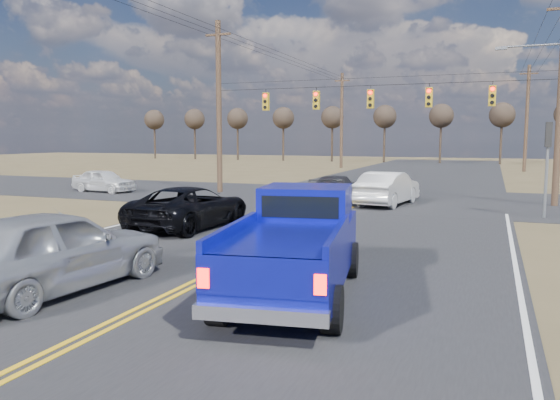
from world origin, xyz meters
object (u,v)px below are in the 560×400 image
(black_suv, at_px, (190,207))
(dgrey_car_queue, at_px, (335,189))
(silver_suv, at_px, (52,250))
(cross_car_west, at_px, (104,181))
(white_car_queue, at_px, (388,188))
(pickup_truck, at_px, (296,245))

(black_suv, bearing_deg, dgrey_car_queue, -105.26)
(silver_suv, height_order, cross_car_west, silver_suv)
(black_suv, height_order, white_car_queue, white_car_queue)
(dgrey_car_queue, bearing_deg, black_suv, 67.13)
(dgrey_car_queue, height_order, cross_car_west, dgrey_car_queue)
(pickup_truck, xyz_separation_m, cross_car_west, (-17.98, 16.06, -0.37))
(pickup_truck, xyz_separation_m, silver_suv, (-4.92, -1.67, -0.15))
(silver_suv, bearing_deg, white_car_queue, -96.77)
(pickup_truck, relative_size, cross_car_west, 1.50)
(cross_car_west, bearing_deg, black_suv, -123.51)
(black_suv, xyz_separation_m, white_car_queue, (5.56, 9.24, 0.06))
(black_suv, height_order, cross_car_west, black_suv)
(silver_suv, distance_m, dgrey_car_queue, 17.66)
(dgrey_car_queue, relative_size, cross_car_west, 1.19)
(black_suv, bearing_deg, pickup_truck, 136.34)
(pickup_truck, xyz_separation_m, white_car_queue, (-0.94, 15.94, -0.24))
(dgrey_car_queue, bearing_deg, cross_car_west, -5.84)
(black_suv, xyz_separation_m, dgrey_car_queue, (2.91, 9.24, -0.06))
(black_suv, height_order, dgrey_car_queue, black_suv)
(white_car_queue, bearing_deg, silver_suv, 85.99)
(silver_suv, distance_m, white_car_queue, 18.05)
(cross_car_west, bearing_deg, white_car_queue, -84.71)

